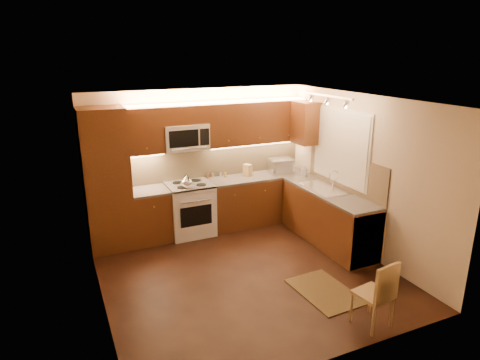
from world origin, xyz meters
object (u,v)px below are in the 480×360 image
stove (190,209)px  dining_chair (373,292)px  sink (324,184)px  kettle (187,181)px  knife_block (248,170)px  soap_bottle (304,171)px  toaster_oven (281,166)px  microwave (185,137)px

stove → dining_chair: stove is taller
sink → kettle: kettle is taller
knife_block → soap_bottle: 1.04m
sink → knife_block: knife_block is taller
toaster_oven → knife_block: toaster_oven is taller
sink → soap_bottle: soap_bottle is taller
microwave → dining_chair: (1.14, -3.51, -1.30)m
sink → stove: bearing=150.6°
toaster_oven → microwave: bearing=-177.4°
dining_chair → knife_block: bearing=81.2°
microwave → knife_block: microwave is taller
stove → microwave: 1.27m
stove → knife_block: 1.28m
microwave → kettle: bearing=-107.7°
microwave → knife_block: size_ratio=3.48×
microwave → kettle: microwave is taller
sink → toaster_oven: size_ratio=1.95×
sink → toaster_oven: bearing=98.8°
microwave → sink: bearing=-32.2°
stove → kettle: 0.61m
stove → microwave: microwave is taller
toaster_oven → stove: bearing=-173.2°
kettle → knife_block: 1.29m
kettle → sink: bearing=-41.4°
knife_block → soap_bottle: size_ratio=1.12×
sink → dining_chair: size_ratio=1.01×
sink → dining_chair: bearing=-111.0°
microwave → dining_chair: bearing=-72.0°
stove → dining_chair: 3.56m
stove → microwave: bearing=90.0°
knife_block → kettle: bearing=172.1°
soap_bottle → sink: bearing=-122.0°
toaster_oven → dining_chair: 3.53m
microwave → kettle: size_ratio=3.36×
kettle → soap_bottle: (2.20, -0.16, -0.04)m
toaster_oven → dining_chair: bearing=-95.6°
sink → kettle: bearing=155.8°
toaster_oven → dining_chair: toaster_oven is taller
toaster_oven → knife_block: 0.67m
sink → dining_chair: (-0.86, -2.25, -0.55)m
knife_block → toaster_oven: bearing=-25.8°
kettle → microwave: bearing=55.0°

